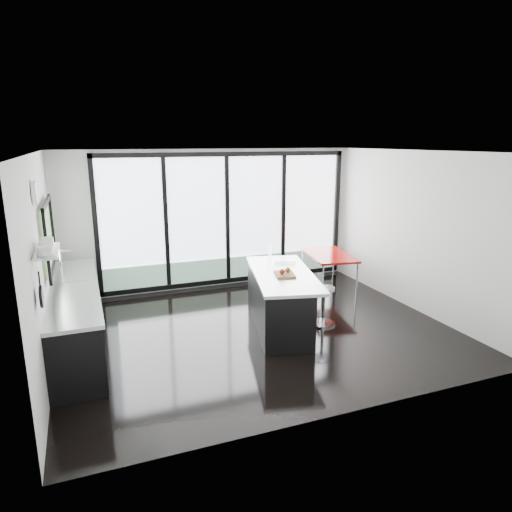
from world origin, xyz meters
name	(u,v)px	position (x,y,z in m)	size (l,w,h in m)	color
floor	(257,330)	(0.00, 0.00, 0.00)	(6.00, 5.00, 0.00)	black
ceiling	(257,152)	(0.00, 0.00, 2.80)	(6.00, 5.00, 0.00)	white
wall_back	(226,225)	(0.27, 2.47, 1.27)	(6.00, 0.09, 2.80)	beige
wall_front	(344,296)	(0.00, -2.50, 1.40)	(6.00, 0.00, 2.80)	beige
wall_left	(44,247)	(-2.97, 0.27, 1.56)	(0.26, 5.00, 2.80)	beige
wall_right	(416,232)	(3.00, 0.00, 1.40)	(0.00, 5.00, 2.80)	beige
counter_cabinets	(76,317)	(-2.67, 0.40, 0.46)	(0.69, 3.24, 1.36)	black
island	(278,299)	(0.40, 0.07, 0.46)	(1.43, 2.37, 1.17)	black
bar_stool_near	(323,306)	(1.11, -0.16, 0.32)	(0.41, 0.41, 0.65)	silver
bar_stool_far	(286,297)	(0.67, 0.37, 0.36)	(0.46, 0.46, 0.73)	silver
red_table	(328,272)	(2.11, 1.42, 0.37)	(0.79, 1.38, 0.74)	#A1110C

